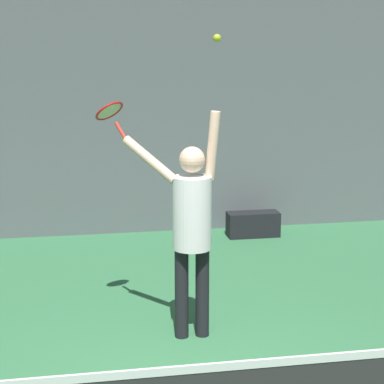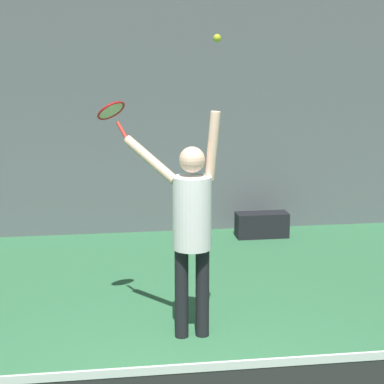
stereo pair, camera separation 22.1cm
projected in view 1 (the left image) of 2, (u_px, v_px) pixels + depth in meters
name	position (u px, v px, depth m)	size (l,w,h in m)	color
back_wall	(126.00, 60.00, 9.77)	(18.00, 0.10, 5.00)	slate
tennis_player	(191.00, 221.00, 6.40)	(0.89, 0.56, 2.15)	black
tennis_racket	(110.00, 113.00, 6.53)	(0.37, 0.37, 0.36)	red
tennis_ball	(217.00, 38.00, 6.07)	(0.07, 0.07, 0.07)	#CCDB2D
equipment_bag	(253.00, 224.00, 10.02)	(0.75, 0.29, 0.36)	black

